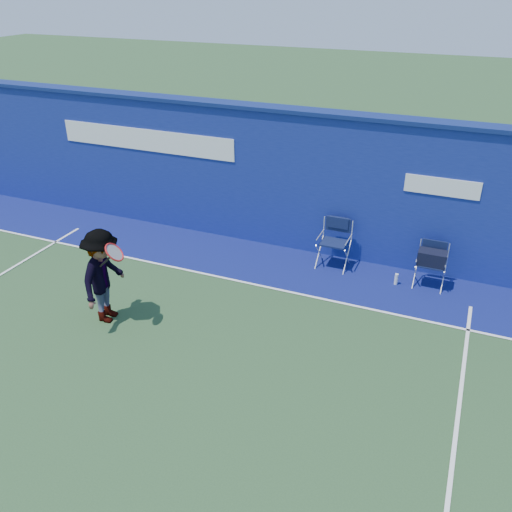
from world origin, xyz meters
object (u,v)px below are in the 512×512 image
at_px(directors_chair_left, 333,251).
at_px(tennis_player, 104,276).
at_px(water_bottle, 396,279).
at_px(directors_chair_right, 430,269).

distance_m(directors_chair_left, tennis_player, 4.72).
xyz_separation_m(directors_chair_left, water_bottle, (1.37, -0.28, -0.22)).
height_order(directors_chair_left, water_bottle, directors_chair_left).
relative_size(directors_chair_right, water_bottle, 3.78).
bearing_deg(directors_chair_left, tennis_player, -132.60).
xyz_separation_m(directors_chair_right, tennis_player, (-5.14, -3.37, 0.50)).
bearing_deg(directors_chair_left, water_bottle, -11.55).
bearing_deg(directors_chair_right, tennis_player, -146.79).
distance_m(water_bottle, tennis_player, 5.60).
height_order(directors_chair_left, directors_chair_right, directors_chair_left).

